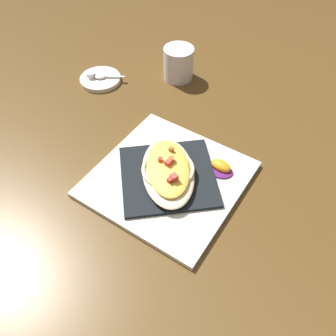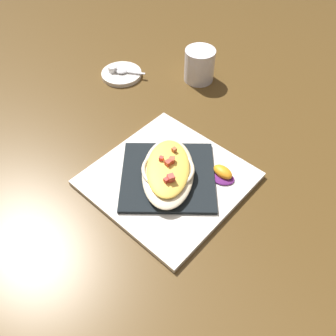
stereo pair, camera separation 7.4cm
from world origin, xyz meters
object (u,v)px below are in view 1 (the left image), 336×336
object	(u,v)px
creamer_cup_0	(91,75)
square_plate	(168,179)
spoon	(101,76)
creamer_saucer	(100,79)
coffee_mug	(178,65)
orange_garnish	(221,167)
gratin_dish	(168,170)

from	to	relation	value
creamer_cup_0	square_plate	bearing A→B (deg)	66.12
spoon	creamer_saucer	bearing A→B (deg)	-57.69
square_plate	coffee_mug	size ratio (longest dim) A/B	2.95
coffee_mug	creamer_saucer	world-z (taller)	coffee_mug
creamer_saucer	orange_garnish	bearing A→B (deg)	77.17
gratin_dish	coffee_mug	bearing A→B (deg)	-148.84
creamer_cup_0	coffee_mug	bearing A→B (deg)	129.96
square_plate	creamer_saucer	world-z (taller)	same
square_plate	coffee_mug	distance (m)	0.39
square_plate	creamer_cup_0	size ratio (longest dim) A/B	12.50
square_plate	creamer_cup_0	world-z (taller)	creamer_cup_0
gratin_dish	orange_garnish	distance (m)	0.12
square_plate	spoon	bearing A→B (deg)	-117.33
orange_garnish	coffee_mug	xyz separation A→B (m)	(-0.25, -0.28, 0.02)
orange_garnish	creamer_cup_0	xyz separation A→B (m)	(-0.09, -0.47, -0.00)
gratin_dish	creamer_saucer	world-z (taller)	gratin_dish
spoon	creamer_cup_0	size ratio (longest dim) A/B	3.47
square_plate	gratin_dish	bearing A→B (deg)	68.50
creamer_saucer	creamer_cup_0	xyz separation A→B (m)	(0.01, -0.02, 0.01)
coffee_mug	spoon	distance (m)	0.22
creamer_saucer	gratin_dish	bearing A→B (deg)	63.14
orange_garnish	square_plate	bearing A→B (deg)	-44.54
coffee_mug	creamer_saucer	xyz separation A→B (m)	(0.14, -0.17, -0.03)
gratin_dish	spoon	xyz separation A→B (m)	(-0.19, -0.36, -0.02)
square_plate	gratin_dish	distance (m)	0.03
creamer_saucer	square_plate	bearing A→B (deg)	63.14
gratin_dish	orange_garnish	bearing A→B (deg)	135.49
square_plate	creamer_cup_0	distance (m)	0.42
spoon	creamer_cup_0	world-z (taller)	creamer_cup_0
orange_garnish	creamer_cup_0	bearing A→B (deg)	-100.65
square_plate	spoon	world-z (taller)	spoon
creamer_saucer	coffee_mug	bearing A→B (deg)	130.85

